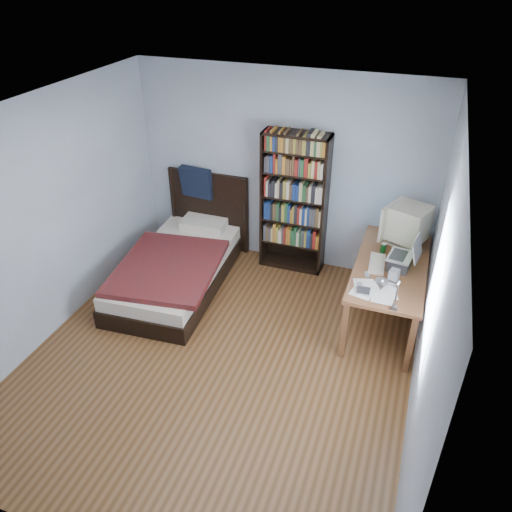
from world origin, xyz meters
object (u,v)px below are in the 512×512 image
desk (392,267)px  bookshelf (294,203)px  laptop (402,260)px  speaker (394,277)px  soda_can (383,248)px  keyboard (377,264)px  bed (180,263)px  crt_monitor (406,223)px  desk_lamp (384,288)px

desk → bookshelf: (-1.30, 0.28, 0.49)m
desk → laptop: laptop is taller
desk → speaker: size_ratio=9.25×
soda_can → keyboard: bearing=-95.0°
desk → speaker: 0.92m
desk → bed: size_ratio=0.74×
speaker → laptop: bearing=97.5°
crt_monitor → desk_lamp: 1.61m
laptop → speaker: size_ratio=2.17×
keyboard → soda_can: 0.29m
keyboard → bed: (-2.38, -0.02, -0.49)m
desk → bed: 2.59m
keyboard → bookshelf: (-1.15, 0.79, 0.16)m
speaker → soda_can: speaker is taller
keyboard → laptop: bearing=-1.8°
crt_monitor → desk_lamp: desk_lamp is taller
desk → keyboard: size_ratio=4.01×
soda_can → bed: (-2.41, -0.30, -0.53)m
desk_lamp → keyboard: size_ratio=1.39×
desk_lamp → speaker: (0.05, 0.75, -0.37)m
soda_can → desk: bearing=61.5°
bookshelf → bed: (-1.23, -0.81, -0.66)m
crt_monitor → desk_lamp: (-0.07, -1.60, 0.18)m
crt_monitor → bed: 2.77m
desk_lamp → bookshelf: bearing=125.1°
crt_monitor → laptop: crt_monitor is taller
bed → soda_can: bearing=7.2°
speaker → bed: bed is taller
keyboard → speaker: bearing=-61.8°
laptop → keyboard: 0.26m
bookshelf → soda_can: bearing=-23.3°
bookshelf → bed: 1.61m
laptop → bookshelf: 1.60m
laptop → bookshelf: bearing=150.8°
desk → keyboard: 0.62m
speaker → bookshelf: bookshelf is taller
desk → desk_lamp: desk_lamp is taller
keyboard → bookshelf: bearing=141.7°
laptop → desk_lamp: bearing=-95.0°
crt_monitor → bed: size_ratio=0.25×
crt_monitor → bed: bearing=-168.0°
speaker → bookshelf: (-1.36, 1.11, 0.09)m
laptop → desk_lamp: size_ratio=0.68×
bookshelf → speaker: bearing=-39.3°
laptop → soda_can: 0.35m
laptop → bed: (-2.63, -0.03, -0.59)m
desk → bed: bed is taller
laptop → keyboard: laptop is taller
bookshelf → crt_monitor: bearing=-10.7°
desk_lamp → speaker: desk_lamp is taller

